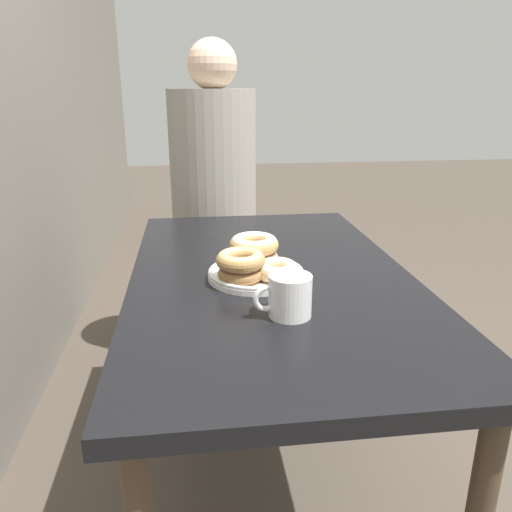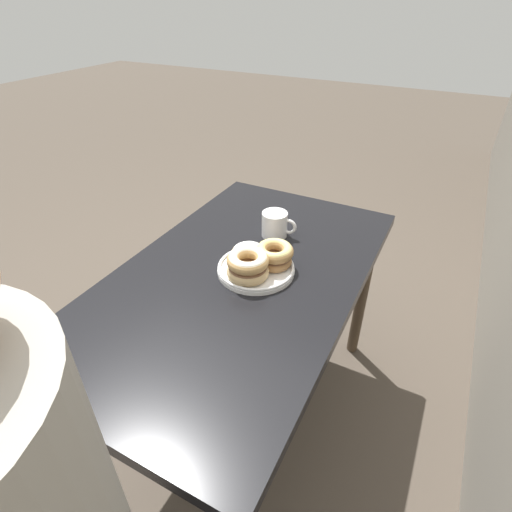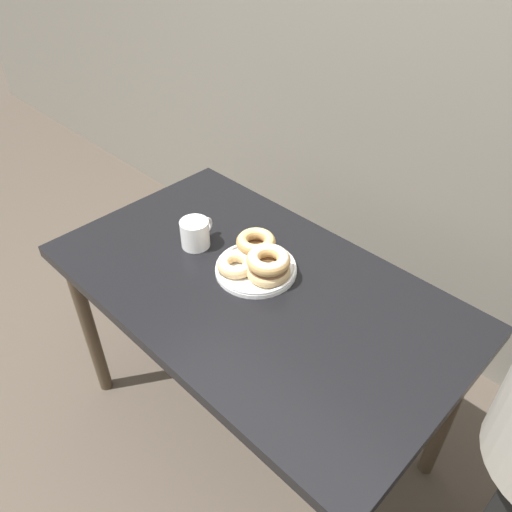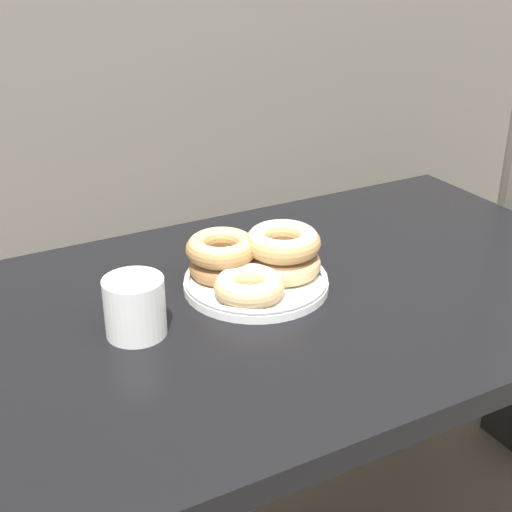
# 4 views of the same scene
# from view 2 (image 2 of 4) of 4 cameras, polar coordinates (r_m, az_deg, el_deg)

# --- Properties ---
(ground_plane) EXTENTS (14.00, 14.00, 0.00)m
(ground_plane) POSITION_cam_2_polar(r_m,az_deg,el_deg) (1.91, -8.88, -18.29)
(ground_plane) COLOR #4C4238
(dining_table) EXTENTS (1.25, 0.73, 0.74)m
(dining_table) POSITION_cam_2_polar(r_m,az_deg,el_deg) (1.33, -2.37, -5.20)
(dining_table) COLOR black
(dining_table) RESTS_ON ground_plane
(donut_plate) EXTENTS (0.27, 0.25, 0.10)m
(donut_plate) POSITION_cam_2_polar(r_m,az_deg,el_deg) (1.26, 0.13, -0.77)
(donut_plate) COLOR white
(donut_plate) RESTS_ON dining_table
(coffee_mug) EXTENTS (0.09, 0.13, 0.09)m
(coffee_mug) POSITION_cam_2_polar(r_m,az_deg,el_deg) (1.45, 2.77, 4.57)
(coffee_mug) COLOR white
(coffee_mug) RESTS_ON dining_table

